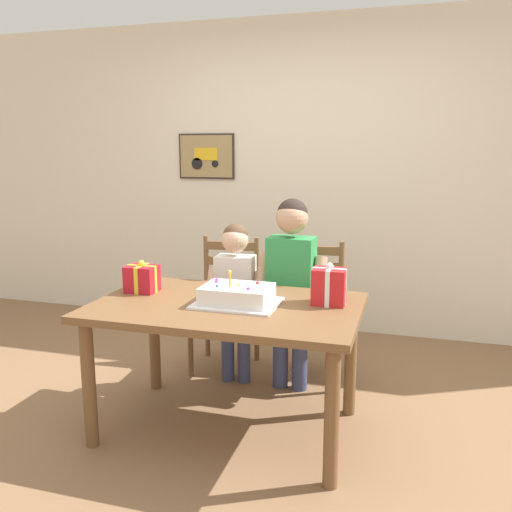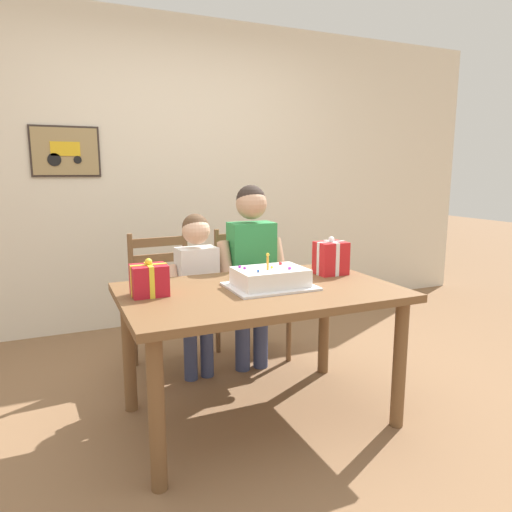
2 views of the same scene
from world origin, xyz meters
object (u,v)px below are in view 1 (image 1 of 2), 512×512
(chair_right, at_px, (310,310))
(child_older, at_px, (291,276))
(dining_table, at_px, (227,321))
(gift_box_red_large, at_px, (142,279))
(birthday_cake, at_px, (237,296))
(child_younger, at_px, (235,288))
(chair_left, at_px, (226,303))
(gift_box_beside_cake, at_px, (329,286))

(chair_right, relative_size, child_older, 0.74)
(dining_table, xyz_separation_m, gift_box_red_large, (-0.55, 0.10, 0.17))
(birthday_cake, distance_m, child_older, 0.64)
(birthday_cake, distance_m, chair_right, 0.93)
(gift_box_red_large, xyz_separation_m, child_younger, (0.39, 0.52, -0.15))
(birthday_cake, relative_size, chair_left, 0.48)
(chair_left, bearing_deg, chair_right, 0.00)
(chair_left, height_order, chair_right, same)
(birthday_cake, distance_m, chair_left, 0.97)
(chair_right, height_order, child_younger, child_younger)
(gift_box_red_large, bearing_deg, child_older, 33.96)
(chair_right, bearing_deg, chair_left, -180.00)
(gift_box_beside_cake, distance_m, child_younger, 0.84)
(birthday_cake, bearing_deg, gift_box_beside_cake, 18.11)
(birthday_cake, height_order, gift_box_beside_cake, gift_box_beside_cake)
(gift_box_beside_cake, bearing_deg, gift_box_red_large, -177.24)
(gift_box_red_large, bearing_deg, chair_right, 41.36)
(birthday_cake, relative_size, child_older, 0.35)
(gift_box_beside_cake, xyz_separation_m, chair_left, (-0.83, 0.70, -0.36))
(gift_box_beside_cake, xyz_separation_m, child_older, (-0.31, 0.46, -0.07))
(gift_box_beside_cake, xyz_separation_m, child_younger, (-0.68, 0.46, -0.17))
(child_younger, bearing_deg, gift_box_red_large, -127.37)
(chair_left, relative_size, child_younger, 0.86)
(dining_table, distance_m, gift_box_beside_cake, 0.58)
(gift_box_red_large, xyz_separation_m, chair_right, (0.85, 0.75, -0.34))
(dining_table, distance_m, child_younger, 0.63)
(birthday_cake, relative_size, gift_box_beside_cake, 1.93)
(child_older, distance_m, child_younger, 0.39)
(dining_table, xyz_separation_m, birthday_cake, (0.06, -0.00, 0.14))
(gift_box_red_large, xyz_separation_m, child_older, (0.77, 0.52, -0.05))
(dining_table, distance_m, birthday_cake, 0.16)
(child_older, bearing_deg, chair_right, 70.01)
(dining_table, height_order, birthday_cake, birthday_cake)
(gift_box_beside_cake, xyz_separation_m, chair_right, (-0.23, 0.70, -0.36))
(dining_table, height_order, chair_left, chair_left)
(gift_box_red_large, bearing_deg, gift_box_beside_cake, 2.76)
(dining_table, height_order, child_older, child_older)
(gift_box_red_large, bearing_deg, chair_left, 71.81)
(dining_table, bearing_deg, gift_box_red_large, 170.11)
(chair_left, bearing_deg, child_younger, -57.56)
(gift_box_beside_cake, bearing_deg, chair_left, 140.00)
(child_younger, bearing_deg, gift_box_beside_cake, -34.21)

